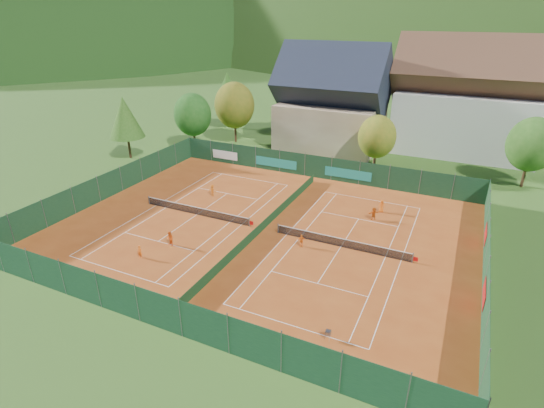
% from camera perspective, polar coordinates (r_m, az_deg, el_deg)
% --- Properties ---
extents(ground, '(600.00, 600.00, 0.00)m').
position_cam_1_polar(ground, '(42.49, -1.15, -3.49)').
color(ground, '#2E561B').
rests_on(ground, ground).
extents(clay_pad, '(40.00, 32.00, 0.01)m').
position_cam_1_polar(clay_pad, '(42.48, -1.15, -3.46)').
color(clay_pad, '#9C4217').
rests_on(clay_pad, ground).
extents(court_markings_left, '(11.03, 23.83, 0.00)m').
position_cam_1_polar(court_markings_left, '(46.22, -10.08, -1.42)').
color(court_markings_left, white).
rests_on(court_markings_left, ground).
extents(court_markings_right, '(11.03, 23.83, 0.00)m').
position_cam_1_polar(court_markings_right, '(40.00, 9.23, -5.71)').
color(court_markings_right, white).
rests_on(court_markings_right, ground).
extents(tennis_net_left, '(13.30, 0.10, 1.02)m').
position_cam_1_polar(tennis_net_left, '(45.92, -9.97, -0.90)').
color(tennis_net_left, '#59595B').
rests_on(tennis_net_left, ground).
extents(tennis_net_right, '(13.30, 0.10, 1.02)m').
position_cam_1_polar(tennis_net_right, '(39.72, 9.49, -5.14)').
color(tennis_net_right, '#59595B').
rests_on(tennis_net_right, ground).
extents(court_divider, '(0.03, 28.80, 1.00)m').
position_cam_1_polar(court_divider, '(42.24, -1.16, -2.87)').
color(court_divider, '#133619').
rests_on(court_divider, ground).
extents(fence_north, '(40.00, 0.10, 3.00)m').
position_cam_1_polar(fence_north, '(55.61, 5.75, 5.01)').
color(fence_north, '#13351F').
rests_on(fence_north, ground).
extents(fence_south, '(40.00, 0.04, 3.00)m').
position_cam_1_polar(fence_south, '(30.48, -15.02, -13.71)').
color(fence_south, '#153A23').
rests_on(fence_south, ground).
extents(fence_west, '(0.04, 32.00, 3.00)m').
position_cam_1_polar(fence_west, '(53.07, -20.93, 2.52)').
color(fence_west, '#153A20').
rests_on(fence_west, ground).
extents(fence_east, '(0.09, 32.00, 3.00)m').
position_cam_1_polar(fence_east, '(38.48, 26.87, -7.08)').
color(fence_east, '#163D21').
rests_on(fence_east, ground).
extents(chalet, '(16.20, 12.00, 16.00)m').
position_cam_1_polar(chalet, '(67.87, 8.02, 13.00)').
color(chalet, '#CCB18F').
rests_on(chalet, ground).
extents(hotel_block_a, '(21.60, 11.00, 17.25)m').
position_cam_1_polar(hotel_block_a, '(70.68, 24.79, 12.12)').
color(hotel_block_a, silver).
rests_on(hotel_block_a, ground).
extents(tree_west_front, '(5.72, 5.72, 8.69)m').
position_cam_1_polar(tree_west_front, '(67.68, -10.63, 11.72)').
color(tree_west_front, '#422E17').
rests_on(tree_west_front, ground).
extents(tree_west_mid, '(6.44, 6.44, 9.78)m').
position_cam_1_polar(tree_west_mid, '(70.33, -5.07, 13.08)').
color(tree_west_mid, '#4A2B1A').
rests_on(tree_west_mid, ground).
extents(tree_west_back, '(5.60, 5.60, 10.00)m').
position_cam_1_polar(tree_west_back, '(79.99, -5.99, 14.92)').
color(tree_west_back, '#4A2D1A').
rests_on(tree_west_back, ground).
extents(tree_center, '(5.01, 5.01, 7.60)m').
position_cam_1_polar(tree_center, '(58.59, 13.94, 8.76)').
color(tree_center, '#4D2C1B').
rests_on(tree_center, ground).
extents(tree_east_front, '(5.72, 5.72, 8.69)m').
position_cam_1_polar(tree_east_front, '(59.80, 31.57, 6.82)').
color(tree_east_front, '#462E19').
rests_on(tree_east_front, ground).
extents(tree_west_side, '(5.04, 5.04, 9.00)m').
position_cam_1_polar(tree_west_side, '(65.35, -19.17, 10.95)').
color(tree_west_side, '#452B18').
rests_on(tree_west_side, ground).
extents(tree_east_back, '(7.15, 7.15, 10.86)m').
position_cam_1_polar(tree_east_back, '(75.29, 32.47, 10.71)').
color(tree_east_back, '#4E331B').
rests_on(tree_east_back, ground).
extents(mountain_backdrop, '(820.00, 530.00, 242.00)m').
position_cam_1_polar(mountain_backdrop, '(273.85, 27.43, 9.27)').
color(mountain_backdrop, black).
rests_on(mountain_backdrop, ground).
extents(ball_hopper, '(0.34, 0.34, 0.80)m').
position_cam_1_polar(ball_hopper, '(29.53, 7.54, -16.78)').
color(ball_hopper, slate).
rests_on(ball_hopper, ground).
extents(loose_ball_0, '(0.07, 0.07, 0.07)m').
position_cam_1_polar(loose_ball_0, '(40.47, -13.40, -5.68)').
color(loose_ball_0, '#CCD833').
rests_on(loose_ball_0, ground).
extents(loose_ball_1, '(0.07, 0.07, 0.07)m').
position_cam_1_polar(loose_ball_1, '(33.89, -2.23, -11.47)').
color(loose_ball_1, '#CCD833').
rests_on(loose_ball_1, ground).
extents(player_left_near, '(0.47, 0.33, 1.21)m').
position_cam_1_polar(player_left_near, '(39.35, -17.35, -6.15)').
color(player_left_near, orange).
rests_on(player_left_near, ground).
extents(player_left_mid, '(0.85, 0.75, 1.46)m').
position_cam_1_polar(player_left_mid, '(40.46, -13.55, -4.57)').
color(player_left_mid, '#EB5B14').
rests_on(player_left_mid, ground).
extents(player_left_far, '(1.02, 0.72, 1.43)m').
position_cam_1_polar(player_left_far, '(50.33, -8.01, 1.83)').
color(player_left_far, '#D76113').
rests_on(player_left_far, ground).
extents(player_right_near, '(0.79, 0.58, 1.24)m').
position_cam_1_polar(player_right_near, '(39.37, 3.96, -4.92)').
color(player_right_near, orange).
rests_on(player_right_near, ground).
extents(player_right_far_a, '(0.81, 0.67, 1.42)m').
position_cam_1_polar(player_right_far_a, '(47.33, 14.52, -0.27)').
color(player_right_far_a, orange).
rests_on(player_right_far_a, ground).
extents(player_right_far_b, '(1.27, 1.12, 1.39)m').
position_cam_1_polar(player_right_far_b, '(45.43, 13.51, -1.26)').
color(player_right_far_b, '#D35B12').
rests_on(player_right_far_b, ground).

